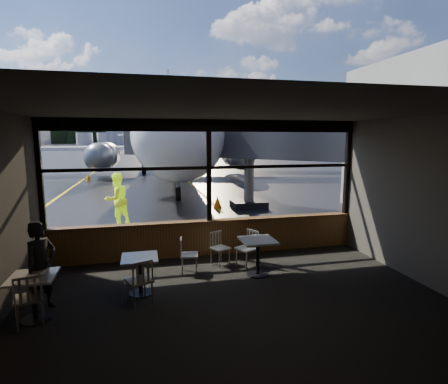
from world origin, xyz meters
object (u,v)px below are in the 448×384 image
object	(u,v)px
cafe_table_left	(34,298)
chair_near_e	(247,249)
chair_left_s	(29,299)
ground_crew	(117,200)
cafe_table_near	(258,257)
passenger	(41,266)
cone_wing	(88,177)
chair_mid_s	(139,281)
airliner	(171,105)
jet_bridge	(268,154)
cone_nose	(217,202)
chair_near_n	(220,249)
cafe_table_mid	(140,276)
chair_near_w	(189,255)

from	to	relation	value
cafe_table_left	chair_near_e	world-z (taller)	chair_near_e
chair_left_s	ground_crew	bearing A→B (deg)	66.52
cafe_table_near	ground_crew	bearing A→B (deg)	121.85
passenger	cone_wing	bearing A→B (deg)	42.48
cafe_table_near	chair_mid_s	distance (m)	2.69
airliner	chair_left_s	world-z (taller)	airliner
cafe_table_left	chair_mid_s	distance (m)	1.72
jet_bridge	ground_crew	bearing A→B (deg)	-164.29
jet_bridge	cone_nose	world-z (taller)	jet_bridge
cafe_table_near	chair_near_n	distance (m)	1.07
cafe_table_mid	chair_left_s	xyz separation A→B (m)	(-1.75, -0.79, 0.08)
jet_bridge	cone_wing	xyz separation A→B (m)	(-9.12, 12.63, -2.15)
cafe_table_near	cone_wing	distance (m)	20.75
airliner	chair_near_n	size ratio (longest dim) A/B	46.81
passenger	cone_wing	xyz separation A→B (m)	(-2.09, 20.42, -0.57)
chair_near_n	passenger	size ratio (longest dim) A/B	0.50
cafe_table_mid	passenger	xyz separation A→B (m)	(-1.68, -0.26, 0.43)
chair_near_n	cone_wing	distance (m)	19.76
jet_bridge	chair_near_w	distance (m)	8.15
chair_near_w	cone_wing	bearing A→B (deg)	-157.88
cafe_table_left	chair_left_s	distance (m)	0.17
chair_left_s	ground_crew	world-z (taller)	ground_crew
cafe_table_near	chair_near_n	bearing A→B (deg)	129.20
airliner	cafe_table_mid	distance (m)	23.82
chair_near_w	chair_mid_s	size ratio (longest dim) A/B	0.93
cafe_table_mid	passenger	world-z (taller)	passenger
jet_bridge	cone_nose	xyz separation A→B (m)	(-2.08, 0.57, -2.12)
chair_near_w	cone_wing	distance (m)	19.88
chair_left_s	passenger	world-z (taller)	passenger
jet_bridge	cone_wing	world-z (taller)	jet_bridge
chair_near_e	cone_wing	bearing A→B (deg)	-9.42
ground_crew	cone_nose	bearing A→B (deg)	169.62
airliner	cone_nose	xyz separation A→B (m)	(0.71, -14.97, -5.53)
passenger	cafe_table_mid	bearing A→B (deg)	-44.46
cafe_table_left	chair_mid_s	world-z (taller)	chair_mid_s
jet_bridge	cafe_table_left	xyz separation A→B (m)	(-7.07, -8.15, -1.99)
chair_near_e	cone_wing	distance (m)	20.19
cafe_table_mid	chair_left_s	size ratio (longest dim) A/B	0.83
chair_mid_s	cone_nose	xyz separation A→B (m)	(3.29, 8.51, -0.18)
cafe_table_near	chair_left_s	bearing A→B (deg)	-164.61
jet_bridge	chair_near_e	xyz separation A→B (m)	(-2.90, -6.58, -1.94)
airliner	cone_wing	world-z (taller)	airliner
cafe_table_left	cone_nose	xyz separation A→B (m)	(4.99, 8.72, -0.13)
airliner	chair_near_n	xyz separation A→B (m)	(-0.69, -21.84, -5.39)
cafe_table_mid	passenger	size ratio (longest dim) A/B	0.47
cafe_table_near	chair_near_w	world-z (taller)	same
jet_bridge	cafe_table_left	world-z (taller)	jet_bridge
jet_bridge	cafe_table_near	world-z (taller)	jet_bridge
chair_near_e	chair_left_s	size ratio (longest dim) A/B	0.96
chair_near_e	chair_left_s	bearing A→B (deg)	85.01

